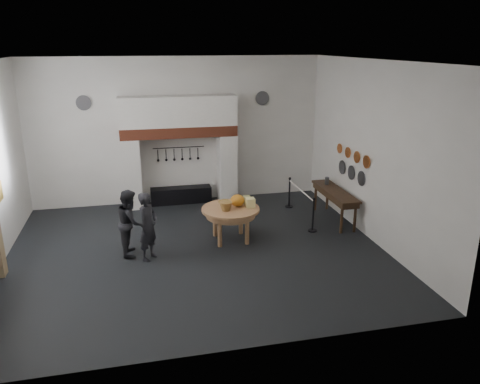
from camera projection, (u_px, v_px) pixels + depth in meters
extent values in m
cube|color=black|center=(197.00, 251.00, 11.48)|extent=(9.00, 8.00, 0.02)
cube|color=silver|center=(191.00, 61.00, 10.10)|extent=(9.00, 8.00, 0.02)
cube|color=silver|center=(178.00, 131.00, 14.51)|extent=(9.00, 0.02, 4.50)
cube|color=silver|center=(229.00, 225.00, 7.08)|extent=(9.00, 0.02, 4.50)
cube|color=silver|center=(373.00, 152.00, 11.74)|extent=(0.02, 8.00, 4.50)
cube|color=silver|center=(132.00, 173.00, 14.23)|extent=(0.55, 0.70, 2.15)
cube|color=silver|center=(227.00, 168.00, 14.85)|extent=(0.55, 0.70, 2.15)
cube|color=#9E442B|center=(179.00, 131.00, 14.16)|extent=(3.50, 0.72, 0.32)
cube|color=silver|center=(178.00, 111.00, 13.98)|extent=(3.50, 0.70, 0.90)
cube|color=black|center=(181.00, 195.00, 14.86)|extent=(1.90, 0.45, 0.50)
cylinder|color=black|center=(179.00, 147.00, 14.58)|extent=(1.60, 0.02, 0.02)
cylinder|color=tan|center=(231.00, 209.00, 11.86)|extent=(1.86, 1.86, 0.07)
ellipsoid|color=orange|center=(237.00, 200.00, 11.94)|extent=(0.36, 0.36, 0.31)
cube|color=#FFF398|center=(250.00, 203.00, 11.87)|extent=(0.22, 0.22, 0.24)
cube|color=#D0CD7C|center=(247.00, 200.00, 12.15)|extent=(0.18, 0.18, 0.20)
cone|color=olive|center=(226.00, 206.00, 11.65)|extent=(0.40, 0.40, 0.22)
ellipsoid|color=olive|center=(224.00, 201.00, 12.14)|extent=(0.31, 0.18, 0.13)
imported|color=black|center=(148.00, 226.00, 10.83)|extent=(0.66, 0.71, 1.63)
imported|color=black|center=(130.00, 222.00, 11.12)|extent=(0.64, 0.80, 1.60)
cube|color=#3C2716|center=(335.00, 191.00, 13.18)|extent=(0.55, 2.20, 0.06)
cylinder|color=#494A4E|center=(327.00, 181.00, 13.70)|extent=(0.12, 0.12, 0.22)
cylinder|color=#C6662D|center=(366.00, 162.00, 12.01)|extent=(0.03, 0.34, 0.34)
cylinder|color=#C6662D|center=(357.00, 157.00, 12.52)|extent=(0.03, 0.32, 0.32)
cylinder|color=#C6662D|center=(348.00, 153.00, 13.03)|extent=(0.03, 0.30, 0.30)
cylinder|color=#C6662D|center=(340.00, 148.00, 13.54)|extent=(0.03, 0.28, 0.28)
cylinder|color=#4C4C51|center=(361.00, 178.00, 12.35)|extent=(0.03, 0.40, 0.40)
cylinder|color=#4C4C51|center=(351.00, 173.00, 12.91)|extent=(0.03, 0.40, 0.40)
cylinder|color=#4C4C51|center=(342.00, 167.00, 13.46)|extent=(0.03, 0.40, 0.40)
cylinder|color=#4C4C51|center=(84.00, 103.00, 13.61)|extent=(0.44, 0.03, 0.44)
cylinder|color=#4C4C51|center=(262.00, 98.00, 14.75)|extent=(0.44, 0.03, 0.44)
cylinder|color=black|center=(313.00, 216.00, 12.54)|extent=(0.05, 0.05, 0.90)
cylinder|color=black|center=(289.00, 193.00, 14.40)|extent=(0.05, 0.05, 0.90)
cylinder|color=white|center=(301.00, 190.00, 13.35)|extent=(0.04, 2.00, 0.04)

